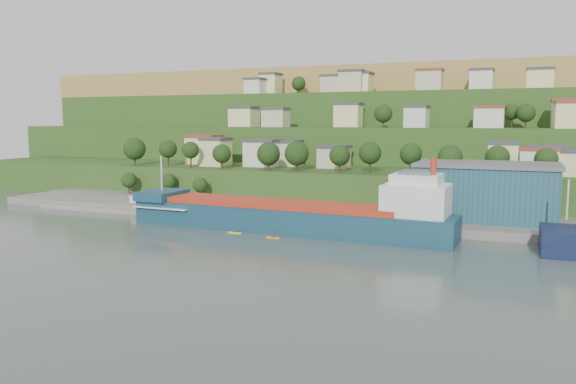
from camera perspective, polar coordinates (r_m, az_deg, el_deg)
The scene contains 10 objects.
ground at distance 117.01m, azimuth -2.44°, elevation -4.72°, with size 500.00×500.00×0.00m, color #43524D.
quay at distance 136.93m, azimuth 10.21°, elevation -3.07°, with size 220.00×26.00×4.00m, color slate.
pebble_beach at distance 164.58m, azimuth -16.72°, elevation -1.53°, with size 40.00×18.00×2.40m, color slate.
hillside at distance 277.76m, azimuth 12.41°, elevation 2.09°, with size 360.00×210.92×96.00m.
cargo_ship_near at distance 123.61m, azimuth 0.83°, elevation -2.64°, with size 74.23×14.10×18.99m.
warehouse at distance 135.83m, azimuth 19.49°, elevation 0.14°, with size 31.20×19.33×12.80m.
caravan at distance 158.66m, azimuth -14.71°, elevation -0.85°, with size 5.83×2.43×2.72m, color silver.
dinghy at distance 157.22m, azimuth -14.07°, elevation -1.24°, with size 4.40×1.65×0.88m, color silver.
kayak_orange at distance 117.17m, azimuth -1.53°, elevation -4.58°, with size 3.13×0.64×0.78m.
kayak_yellow at distance 122.58m, azimuth -5.43°, elevation -4.08°, with size 3.23×0.64×0.80m.
Camera 1 is at (48.38, -103.74, 24.26)m, focal length 35.00 mm.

